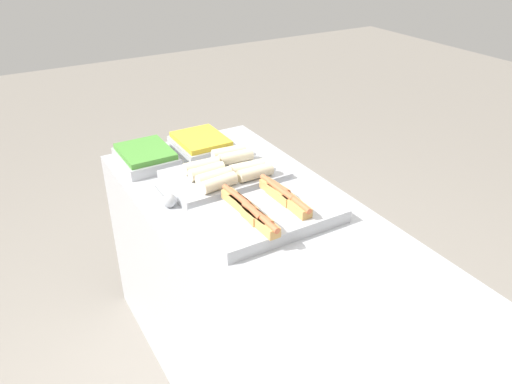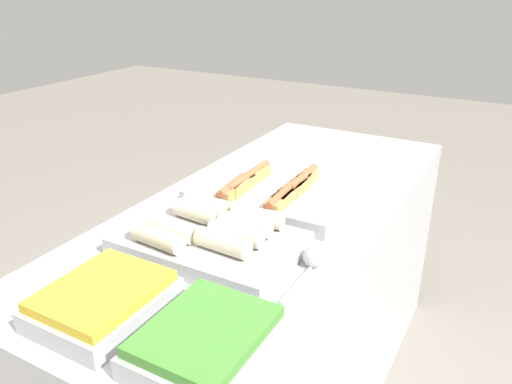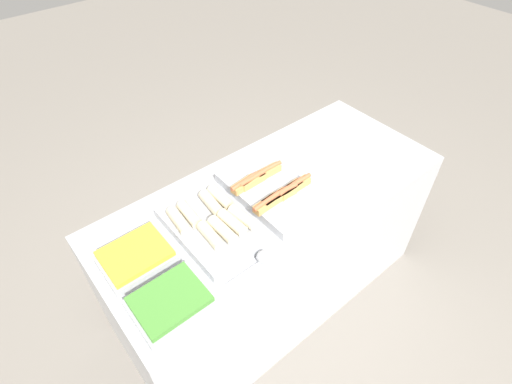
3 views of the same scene
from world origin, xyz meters
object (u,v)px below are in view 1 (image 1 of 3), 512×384
Objects in this scene: tray_hotdogs at (268,214)px; tray_wraps at (225,175)px; tray_side_front at (146,157)px; serving_spoon_near at (168,200)px; tray_side_back at (201,144)px.

tray_wraps reaches higher than tray_hotdogs.
tray_wraps reaches higher than tray_side_front.
tray_wraps is 1.70× the size of tray_side_front.
tray_side_front is (-0.35, -0.23, -0.00)m from tray_wraps.
tray_side_front is at bearing 172.50° from serving_spoon_near.
tray_wraps is (-0.35, 0.00, 0.00)m from tray_hotdogs.
tray_wraps is at bearing 100.90° from serving_spoon_near.
tray_hotdogs is 1.06× the size of tray_wraps.
tray_hotdogs is 0.41m from serving_spoon_near.
tray_wraps is 1.70× the size of tray_side_back.
tray_hotdogs is 1.81× the size of tray_side_back.
serving_spoon_near is at bearing -137.39° from tray_hotdogs.
tray_hotdogs reaches higher than tray_side_front.
tray_hotdogs is 1.81× the size of tray_side_front.
serving_spoon_near is (0.41, -0.05, -0.01)m from tray_side_front.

